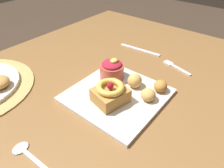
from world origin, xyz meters
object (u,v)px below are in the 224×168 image
fork (175,67)px  fritter_front (135,81)px  fritter_back (148,95)px  fritter_middle (160,86)px  knife (141,50)px  cake_slice (110,93)px  spoon (27,154)px  berry_ramekin (112,70)px  front_plate (117,95)px

fork → fritter_front: bearing=93.5°
fritter_back → fritter_front: bearing=67.0°
fritter_middle → knife: 0.30m
fritter_middle → fritter_front: bearing=113.0°
cake_slice → spoon: 0.27m
fritter_middle → fritter_back: (-0.06, 0.01, -0.00)m
fritter_middle → fork: fritter_middle is taller
berry_ramekin → cake_slice: bearing=-143.2°
front_plate → knife: size_ratio=1.46×
fritter_front → berry_ramekin: bearing=95.2°
front_plate → spoon: 0.30m
cake_slice → knife: cake_slice is taller
fritter_back → knife: 0.34m
berry_ramekin → fritter_middle: 0.17m
fritter_front → fritter_middle: fritter_front is taller
fritter_back → fork: size_ratio=0.36×
fritter_back → front_plate: bearing=111.7°
front_plate → knife: (0.31, 0.11, -0.00)m
fritter_back → berry_ramekin: bearing=82.4°
cake_slice → spoon: cake_slice is taller
fritter_middle → front_plate: bearing=134.6°
fritter_front → knife: fritter_front is taller
fritter_back → spoon: size_ratio=0.35×
front_plate → cake_slice: (-0.04, -0.01, 0.04)m
cake_slice → fritter_back: size_ratio=2.46×
fritter_middle → fritter_back: bearing=172.5°
front_plate → cake_slice: 0.05m
berry_ramekin → spoon: 0.36m
fork → berry_ramekin: bearing=74.5°
front_plate → berry_ramekin: bearing=49.5°
fritter_back → knife: fritter_back is taller
fritter_back → fork: 0.25m
front_plate → fritter_middle: bearing=-45.4°
berry_ramekin → fritter_back: berry_ramekin is taller
front_plate → spoon: front_plate is taller
front_plate → fork: 0.29m
spoon → knife: same height
front_plate → fritter_front: bearing=-18.7°
front_plate → fritter_middle: size_ratio=6.04×
spoon → knife: size_ratio=0.67×
fritter_front → spoon: 0.37m
knife → spoon: bearing=92.0°
fritter_front → fritter_middle: size_ratio=1.05×
fritter_front → cake_slice: bearing=171.3°
berry_ramekin → fritter_front: bearing=-84.8°
berry_ramekin → fork: bearing=-31.3°
fritter_back → spoon: fritter_back is taller
front_plate → spoon: (-0.30, 0.04, -0.00)m
front_plate → fritter_middle: 0.14m
fritter_middle → spoon: size_ratio=0.36×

